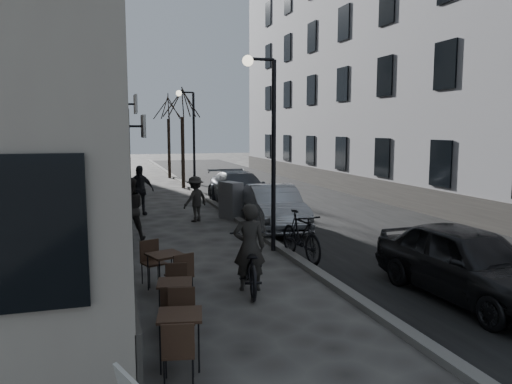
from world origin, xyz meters
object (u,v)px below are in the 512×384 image
bistro_set_c (166,268)px  car_mid (274,207)px  bistro_set_a (180,334)px  pedestrian_near (130,209)px  pedestrian_far (139,190)px  car_near (468,262)px  streetlamp_far (190,131)px  tree_near (182,103)px  pedestrian_mid (195,199)px  bicycle (249,264)px  bistro_set_b (175,297)px  car_far (239,189)px  moped (301,236)px  streetlamp_near (267,132)px  utility_cabinet (231,200)px  tree_far (168,107)px

bistro_set_c → car_mid: car_mid is taller
bistro_set_a → pedestrian_near: (-0.25, 8.27, 0.47)m
pedestrian_far → car_mid: (4.02, -3.90, -0.24)m
bistro_set_a → car_near: size_ratio=0.36×
bistro_set_c → streetlamp_far: bearing=58.5°
tree_near → pedestrian_mid: size_ratio=3.56×
tree_near → bicycle: 18.49m
tree_near → pedestrian_near: tree_near is taller
bistro_set_b → car_mid: car_mid is taller
pedestrian_near → pedestrian_far: size_ratio=0.98×
pedestrian_mid → car_near: (3.54, -9.55, -0.08)m
streetlamp_far → pedestrian_near: 10.39m
tree_near → car_mid: tree_near is taller
bistro_set_a → car_far: bearing=82.0°
streetlamp_far → moped: size_ratio=2.51×
tree_near → bicycle: (-1.43, -17.97, -4.12)m
bistro_set_b → car_near: bearing=5.1°
streetlamp_near → car_far: streetlamp_near is taller
pedestrian_near → pedestrian_mid: 3.36m
bistro_set_c → car_mid: size_ratio=0.37×
pedestrian_far → bistro_set_b: bearing=-102.8°
pedestrian_mid → pedestrian_far: 2.65m
tree_near → bistro_set_a: size_ratio=3.74×
tree_near → pedestrian_far: (-2.92, -8.21, -3.72)m
bistro_set_a → car_mid: car_mid is taller
car_mid → streetlamp_near: bearing=-106.5°
car_far → pedestrian_mid: bearing=-128.3°
pedestrian_far → car_mid: 5.61m
streetlamp_far → pedestrian_mid: (-1.06, -7.16, -2.36)m
streetlamp_near → bistro_set_a: (-3.18, -5.81, -2.71)m
utility_cabinet → car_mid: 2.33m
bicycle → car_far: (2.74, 10.95, 0.17)m
streetlamp_far → car_mid: 9.51m
streetlamp_near → bicycle: size_ratio=2.46×
bistro_set_c → car_far: car_far is taller
streetlamp_near → car_near: streetlamp_near is taller
tree_far → bistro_set_a: size_ratio=3.74×
pedestrian_near → car_mid: pedestrian_near is taller
bistro_set_a → pedestrian_far: 12.61m
bicycle → moped: 2.66m
streetlamp_far → pedestrian_far: (-2.85, -5.21, -2.22)m
streetlamp_near → bistro_set_b: (-3.03, -4.24, -2.73)m
bicycle → pedestrian_far: size_ratio=1.10×
car_far → pedestrian_far: bearing=-164.6°
car_mid → car_far: car_far is taller
bistro_set_a → car_near: (5.65, 1.11, 0.27)m
tree_far → bicycle: 24.36m
pedestrian_near → pedestrian_mid: (2.36, 2.39, -0.12)m
pedestrian_near → streetlamp_near: bearing=141.5°
streetlamp_far → bicycle: streetlamp_far is taller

